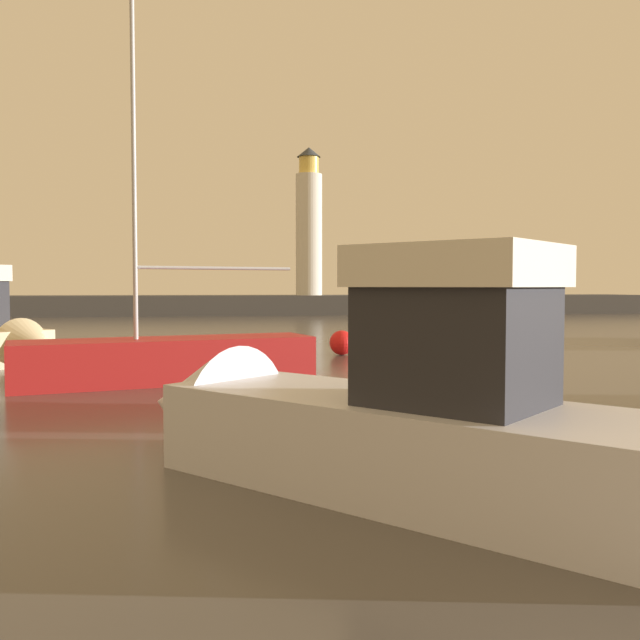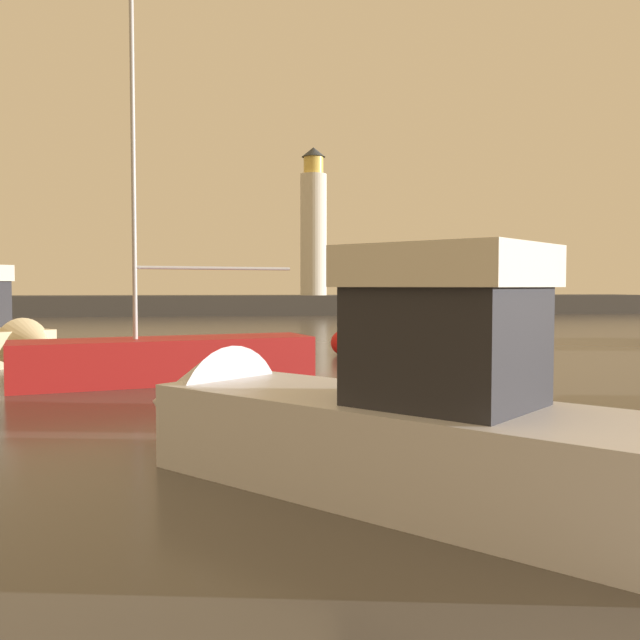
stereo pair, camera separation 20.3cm
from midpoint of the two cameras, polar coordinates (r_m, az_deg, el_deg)
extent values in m
plane|color=#4C4742|center=(31.74, -1.99, -1.79)|extent=(220.00, 220.00, 0.00)
cube|color=#423F3D|center=(62.32, -5.24, 1.24)|extent=(70.69, 5.80, 1.72)
cylinder|color=silver|center=(62.91, -1.01, 6.99)|extent=(2.36, 2.36, 10.84)
cylinder|color=#F2CC59|center=(63.66, -1.02, 12.54)|extent=(1.77, 1.77, 1.52)
cone|color=#33383D|center=(63.87, -1.02, 13.60)|extent=(2.13, 2.13, 0.87)
cone|color=beige|center=(23.06, -22.62, -2.16)|extent=(2.49, 2.48, 1.82)
cube|color=silver|center=(8.59, 6.95, -10.35)|extent=(6.16, 6.42, 1.16)
cone|color=silver|center=(11.11, -10.64, -7.06)|extent=(2.79, 2.78, 2.03)
cube|color=#232328|center=(8.11, 10.43, -2.13)|extent=(2.48, 2.50, 1.36)
cube|color=silver|center=(8.09, 10.48, 4.36)|extent=(2.73, 2.75, 0.48)
cube|color=#B21E1E|center=(18.82, -12.79, -3.24)|extent=(7.99, 3.87, 1.16)
cylinder|color=#B7B7BC|center=(18.98, -15.35, 14.25)|extent=(0.12, 0.12, 10.36)
cylinder|color=#B7B7BC|center=(19.01, -8.84, 4.23)|extent=(4.14, 1.16, 0.09)
sphere|color=red|center=(25.55, 1.57, -1.87)|extent=(0.91, 0.91, 0.91)
camera|label=1|loc=(0.10, -90.28, -0.01)|focal=39.03mm
camera|label=2|loc=(0.10, 89.72, 0.01)|focal=39.03mm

